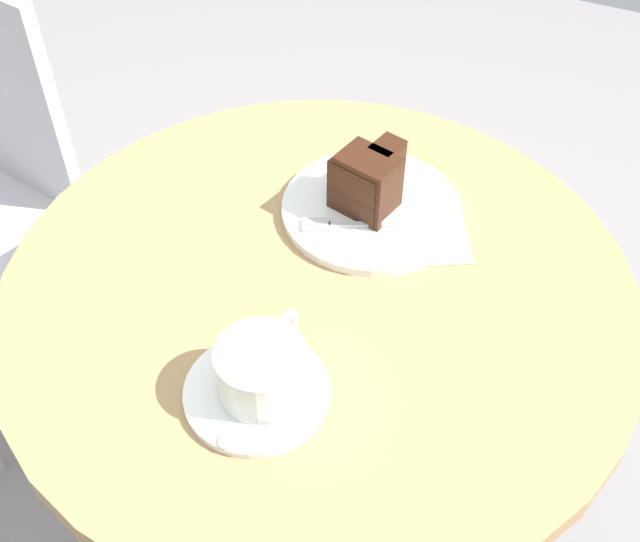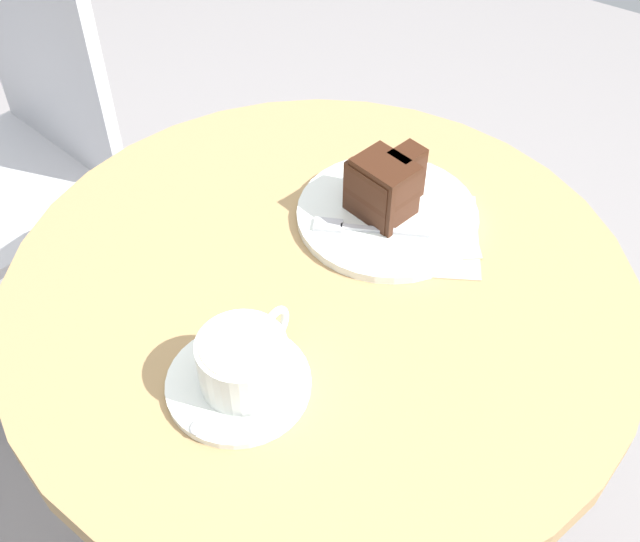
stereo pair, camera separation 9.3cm
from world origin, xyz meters
TOP-DOWN VIEW (x-y plane):
  - ground_plane at (0.00, 0.00)m, footprint 4.40×4.40m
  - cafe_table at (0.00, 0.00)m, footprint 0.77×0.77m
  - saucer at (-0.17, -0.01)m, footprint 0.16×0.16m
  - coffee_cup at (-0.17, -0.01)m, footprint 0.13×0.10m
  - teaspoon at (-0.22, -0.03)m, footprint 0.07×0.07m
  - cake_plate at (0.15, -0.01)m, footprint 0.24×0.24m
  - cake_slice at (0.15, -0.00)m, footprint 0.11×0.09m
  - fork at (0.10, 0.01)m, footprint 0.08×0.14m
  - napkin at (0.15, -0.05)m, footprint 0.22×0.21m

SIDE VIEW (x-z plane):
  - ground_plane at x=0.00m, z-range -0.01..0.00m
  - cafe_table at x=0.00m, z-range 0.23..0.92m
  - napkin at x=0.15m, z-range 0.69..0.69m
  - saucer at x=-0.17m, z-range 0.69..0.70m
  - cake_plate at x=0.15m, z-range 0.69..0.70m
  - teaspoon at x=-0.22m, z-range 0.70..0.70m
  - fork at x=0.10m, z-range 0.70..0.70m
  - coffee_cup at x=-0.17m, z-range 0.70..0.76m
  - cake_slice at x=0.15m, z-range 0.70..0.78m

